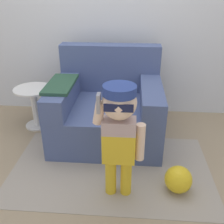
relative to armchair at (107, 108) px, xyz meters
The scene contains 7 objects.
ground_plane 0.32m from the armchair, 139.49° to the right, with size 10.00×10.00×0.00m, color #998466.
wall_back 1.18m from the armchair, 95.34° to the left, with size 10.00×0.05×2.60m.
armchair is the anchor object (origin of this frame).
person_child 0.93m from the armchair, 79.16° to the right, with size 0.37×0.28×0.90m.
side_table 0.83m from the armchair, behind, with size 0.41×0.41×0.46m.
rug 0.66m from the armchair, 81.82° to the right, with size 1.74×1.07×0.01m.
toy_ball 1.05m from the armchair, 51.97° to the right, with size 0.22×0.22×0.22m.
Camera 1 is at (0.30, -2.38, 1.50)m, focal length 42.00 mm.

